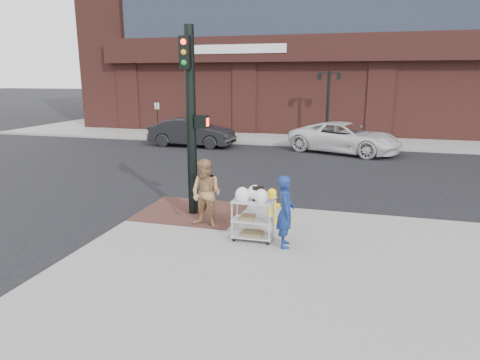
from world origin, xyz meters
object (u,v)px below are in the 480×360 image
(lamp_post, at_px, (328,98))
(pedestrian_tan, at_px, (206,194))
(traffic_signal_pole, at_px, (191,117))
(fire_hydrant, at_px, (272,205))
(minivan_white, at_px, (345,138))
(woman_blue, at_px, (285,211))
(sedan_dark, at_px, (192,132))
(utility_cart, at_px, (253,216))

(lamp_post, bearing_deg, pedestrian_tan, -96.27)
(traffic_signal_pole, distance_m, fire_hydrant, 3.15)
(minivan_white, bearing_deg, traffic_signal_pole, -176.56)
(pedestrian_tan, distance_m, minivan_white, 13.21)
(traffic_signal_pole, height_order, pedestrian_tan, traffic_signal_pole)
(pedestrian_tan, bearing_deg, woman_blue, -5.12)
(fire_hydrant, bearing_deg, traffic_signal_pole, 174.56)
(woman_blue, distance_m, fire_hydrant, 1.60)
(sedan_dark, xyz_separation_m, fire_hydrant, (7.00, -12.06, -0.17))
(sedan_dark, distance_m, fire_hydrant, 13.94)
(minivan_white, relative_size, utility_cart, 4.36)
(minivan_white, distance_m, utility_cart, 13.57)
(sedan_dark, bearing_deg, minivan_white, -87.93)
(pedestrian_tan, bearing_deg, fire_hydrant, 38.62)
(pedestrian_tan, xyz_separation_m, utility_cart, (1.35, -0.60, -0.28))
(lamp_post, bearing_deg, utility_cart, -91.44)
(sedan_dark, relative_size, minivan_white, 0.85)
(traffic_signal_pole, bearing_deg, fire_hydrant, -5.44)
(pedestrian_tan, bearing_deg, utility_cart, -9.64)
(traffic_signal_pole, distance_m, minivan_white, 12.67)
(woman_blue, xyz_separation_m, fire_hydrant, (-0.59, 1.45, -0.34))
(utility_cart, bearing_deg, minivan_white, 83.22)
(utility_cart, height_order, fire_hydrant, utility_cart)
(traffic_signal_pole, xyz_separation_m, sedan_dark, (-4.75, 11.85, -2.04))
(fire_hydrant, bearing_deg, woman_blue, -67.84)
(utility_cart, relative_size, fire_hydrant, 1.40)
(woman_blue, relative_size, minivan_white, 0.29)
(lamp_post, xyz_separation_m, minivan_white, (1.18, -3.27, -1.83))
(woman_blue, bearing_deg, pedestrian_tan, 59.99)
(traffic_signal_pole, bearing_deg, minivan_white, 73.00)
(traffic_signal_pole, xyz_separation_m, utility_cart, (2.06, -1.51, -2.09))
(woman_blue, distance_m, minivan_white, 13.65)
(minivan_white, bearing_deg, pedestrian_tan, -172.48)
(traffic_signal_pole, height_order, utility_cart, traffic_signal_pole)
(traffic_signal_pole, bearing_deg, lamp_post, 80.76)
(minivan_white, height_order, utility_cart, minivan_white)
(sedan_dark, bearing_deg, woman_blue, -149.38)
(pedestrian_tan, relative_size, sedan_dark, 0.36)
(traffic_signal_pole, relative_size, utility_cart, 3.86)
(lamp_post, distance_m, fire_hydrant, 15.57)
(traffic_signal_pole, xyz_separation_m, fire_hydrant, (2.24, -0.21, -2.21))
(traffic_signal_pole, distance_m, utility_cart, 3.30)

